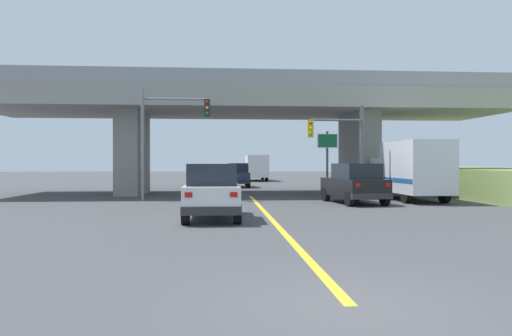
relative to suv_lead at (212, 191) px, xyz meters
The scene contains 11 objects.
ground 14.43m from the suv_lead, 81.42° to the left, with size 160.00×160.00×0.00m, color #424244.
overpass_bridge 15.05m from the suv_lead, 81.42° to the left, with size 34.01×8.66×7.50m.
lane_divider_stripe 2.42m from the suv_lead, 12.41° to the left, with size 0.20×22.51×0.01m, color yellow.
suv_lead is the anchor object (origin of this frame).
suv_crossing 9.28m from the suv_lead, 40.47° to the left, with size 2.58×4.56×2.02m.
box_truck 13.26m from the suv_lead, 36.05° to the left, with size 2.33×6.76×3.20m.
sedan_oncoming 22.42m from the suv_lead, 85.41° to the left, with size 1.90×4.27×2.02m.
traffic_signal_nearside 11.24m from the suv_lead, 49.86° to the left, with size 3.18×0.36×5.24m.
traffic_signal_farside 9.54m from the suv_lead, 107.24° to the left, with size 3.74×0.36×6.05m.
highway_sign 14.15m from the suv_lead, 59.72° to the left, with size 1.28×0.17×4.04m.
semi_truck_distant 36.68m from the suv_lead, 83.09° to the left, with size 2.33×7.33×2.89m.
Camera 1 is at (-1.87, -6.62, 2.06)m, focal length 33.24 mm.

